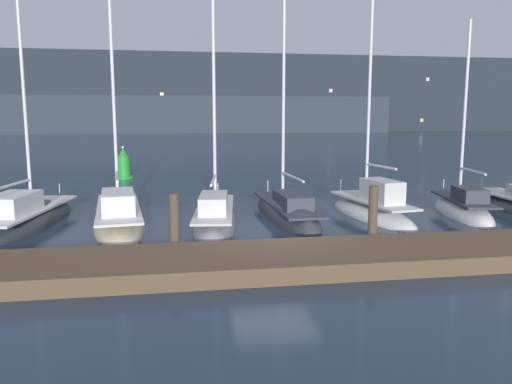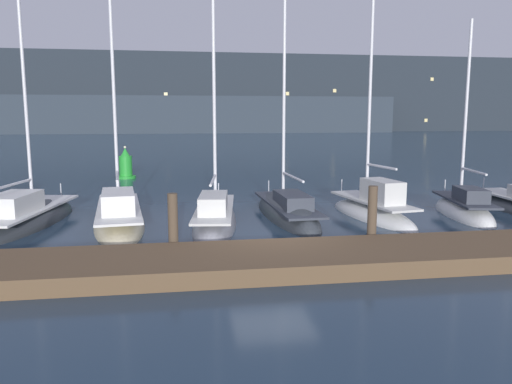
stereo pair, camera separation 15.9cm
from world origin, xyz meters
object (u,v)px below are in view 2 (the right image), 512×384
(sailboat_berth_5, at_px, (215,222))
(sailboat_berth_8, at_px, (464,212))
(channel_buoy, at_px, (126,166))
(sailboat_berth_3, at_px, (26,221))
(sailboat_berth_7, at_px, (373,212))
(sailboat_berth_6, at_px, (287,214))
(sailboat_berth_4, at_px, (119,220))

(sailboat_berth_5, bearing_deg, sailboat_berth_8, 1.39)
(sailboat_berth_5, relative_size, channel_buoy, 4.84)
(sailboat_berth_3, height_order, channel_buoy, sailboat_berth_3)
(sailboat_berth_3, relative_size, sailboat_berth_8, 1.24)
(sailboat_berth_7, bearing_deg, sailboat_berth_5, -176.23)
(sailboat_berth_6, bearing_deg, sailboat_berth_4, -175.33)
(sailboat_berth_4, relative_size, sailboat_berth_6, 1.18)
(sailboat_berth_5, bearing_deg, sailboat_berth_6, 21.12)
(sailboat_berth_4, height_order, sailboat_berth_6, sailboat_berth_4)
(sailboat_berth_5, relative_size, sailboat_berth_8, 1.19)
(sailboat_berth_3, height_order, sailboat_berth_4, sailboat_berth_4)
(sailboat_berth_3, bearing_deg, sailboat_berth_5, -9.73)
(sailboat_berth_3, relative_size, sailboat_berth_4, 0.91)
(sailboat_berth_6, bearing_deg, sailboat_berth_8, -7.22)
(sailboat_berth_4, xyz_separation_m, sailboat_berth_5, (3.46, -0.61, -0.04))
(sailboat_berth_3, bearing_deg, sailboat_berth_7, -3.35)
(sailboat_berth_4, distance_m, channel_buoy, 14.04)
(sailboat_berth_8, relative_size, channel_buoy, 4.05)
(sailboat_berth_3, xyz_separation_m, sailboat_berth_4, (3.41, -0.56, 0.05))
(sailboat_berth_5, height_order, sailboat_berth_8, sailboat_berth_5)
(sailboat_berth_6, height_order, channel_buoy, sailboat_berth_6)
(channel_buoy, bearing_deg, sailboat_berth_8, -44.54)
(sailboat_berth_3, bearing_deg, channel_buoy, 80.35)
(sailboat_berth_3, xyz_separation_m, sailboat_berth_8, (16.87, -0.94, 0.00))
(sailboat_berth_3, distance_m, sailboat_berth_4, 3.45)
(sailboat_berth_7, relative_size, channel_buoy, 4.44)
(sailboat_berth_5, distance_m, sailboat_berth_7, 6.25)
(sailboat_berth_4, relative_size, channel_buoy, 5.48)
(sailboat_berth_4, bearing_deg, sailboat_berth_8, -1.58)
(sailboat_berth_3, relative_size, sailboat_berth_5, 1.04)
(sailboat_berth_7, height_order, channel_buoy, sailboat_berth_7)
(sailboat_berth_4, relative_size, sailboat_berth_8, 1.35)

